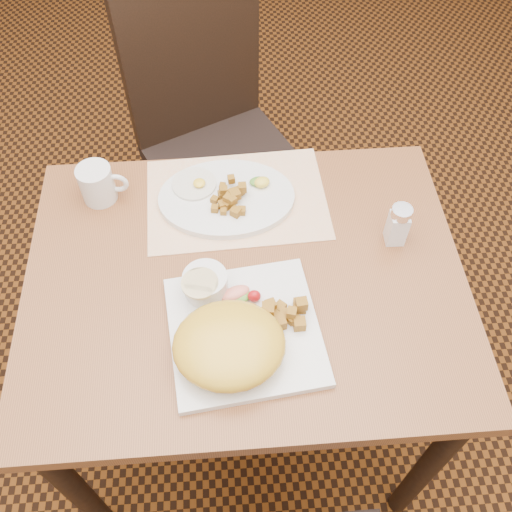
% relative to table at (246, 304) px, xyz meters
% --- Properties ---
extents(ground, '(8.00, 8.00, 0.00)m').
position_rel_table_xyz_m(ground, '(0.00, 0.00, -0.64)').
color(ground, black).
rests_on(ground, ground).
extents(table, '(0.90, 0.70, 0.75)m').
position_rel_table_xyz_m(table, '(0.00, 0.00, 0.00)').
color(table, brown).
rests_on(table, ground).
extents(chair_far, '(0.56, 0.57, 0.97)m').
position_rel_table_xyz_m(chair_far, '(-0.06, 0.68, -0.10)').
color(chair_far, black).
rests_on(chair_far, ground).
extents(placemat, '(0.41, 0.30, 0.00)m').
position_rel_table_xyz_m(placemat, '(-0.01, 0.21, 0.11)').
color(placemat, white).
rests_on(placemat, table).
extents(plate_square, '(0.31, 0.31, 0.02)m').
position_rel_table_xyz_m(plate_square, '(-0.01, -0.13, 0.12)').
color(plate_square, silver).
rests_on(plate_square, table).
extents(plate_oval, '(0.31, 0.23, 0.02)m').
position_rel_table_xyz_m(plate_oval, '(-0.03, 0.21, 0.12)').
color(plate_oval, silver).
rests_on(plate_oval, placemat).
extents(hollandaise_mound, '(0.20, 0.18, 0.08)m').
position_rel_table_xyz_m(hollandaise_mound, '(-0.04, -0.18, 0.16)').
color(hollandaise_mound, gold).
rests_on(hollandaise_mound, plate_square).
extents(ramekin, '(0.09, 0.09, 0.05)m').
position_rel_table_xyz_m(ramekin, '(-0.08, -0.04, 0.15)').
color(ramekin, silver).
rests_on(ramekin, plate_square).
extents(garnish_sq, '(0.08, 0.05, 0.03)m').
position_rel_table_xyz_m(garnish_sq, '(-0.01, -0.06, 0.14)').
color(garnish_sq, '#387223').
rests_on(garnish_sq, plate_square).
extents(fried_egg, '(0.10, 0.10, 0.02)m').
position_rel_table_xyz_m(fried_egg, '(-0.10, 0.24, 0.13)').
color(fried_egg, white).
rests_on(fried_egg, plate_oval).
extents(garnish_ov, '(0.05, 0.04, 0.02)m').
position_rel_table_xyz_m(garnish_ov, '(0.05, 0.23, 0.14)').
color(garnish_ov, '#387223').
rests_on(garnish_ov, plate_oval).
extents(salt_shaker, '(0.04, 0.04, 0.10)m').
position_rel_table_xyz_m(salt_shaker, '(0.32, 0.07, 0.16)').
color(salt_shaker, white).
rests_on(salt_shaker, table).
extents(coffee_mug, '(0.11, 0.08, 0.09)m').
position_rel_table_xyz_m(coffee_mug, '(-0.31, 0.24, 0.15)').
color(coffee_mug, silver).
rests_on(coffee_mug, table).
extents(home_fries_sq, '(0.10, 0.07, 0.04)m').
position_rel_table_xyz_m(home_fries_sq, '(0.06, -0.11, 0.14)').
color(home_fries_sq, '#A36D1A').
rests_on(home_fries_sq, plate_square).
extents(home_fries_ov, '(0.08, 0.11, 0.03)m').
position_rel_table_xyz_m(home_fries_ov, '(-0.02, 0.19, 0.14)').
color(home_fries_ov, '#A36D1A').
rests_on(home_fries_ov, plate_oval).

